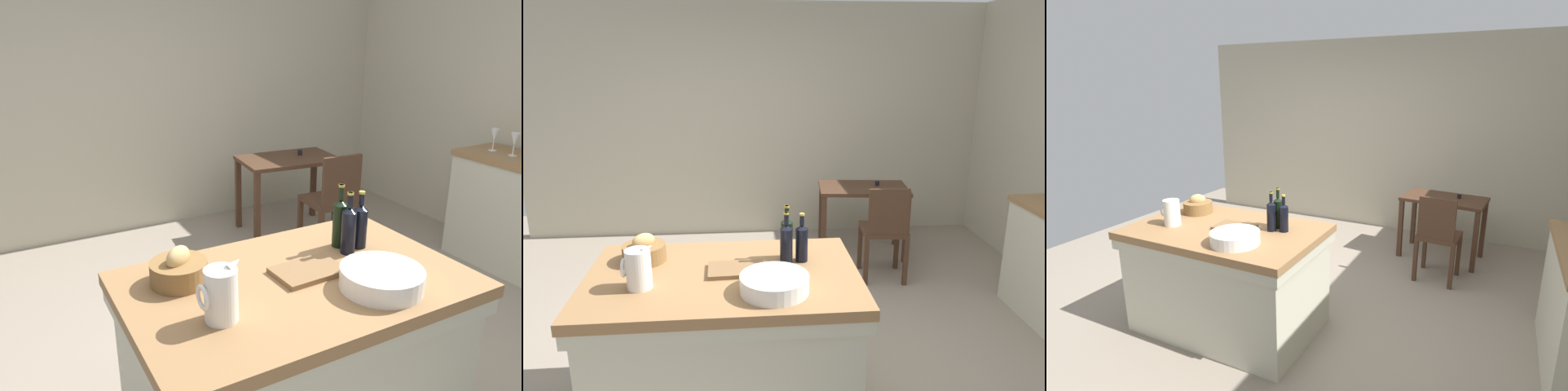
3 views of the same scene
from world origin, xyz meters
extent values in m
plane|color=gray|center=(0.00, 0.00, 0.00)|extent=(6.76, 6.76, 0.00)
cube|color=#B2AA93|center=(0.00, 2.60, 1.30)|extent=(5.32, 0.12, 2.60)
cube|color=olive|center=(-0.32, -0.48, 0.84)|extent=(1.52, 0.97, 0.06)
cube|color=#BCBAA3|center=(-0.32, -0.48, 0.77)|extent=(1.50, 0.95, 0.08)
cube|color=#BCBAA3|center=(-0.32, -0.48, 0.41)|extent=(1.44, 0.89, 0.81)
cube|color=#472D1E|center=(1.05, 1.79, 0.71)|extent=(0.96, 0.66, 0.04)
cube|color=#472D1E|center=(0.61, 1.59, 0.35)|extent=(0.06, 0.06, 0.69)
cube|color=#472D1E|center=(1.44, 1.50, 0.35)|extent=(0.06, 0.06, 0.69)
cube|color=#472D1E|center=(0.66, 2.08, 0.35)|extent=(0.06, 0.06, 0.69)
cube|color=#472D1E|center=(1.49, 1.99, 0.35)|extent=(0.06, 0.06, 0.69)
cylinder|color=black|center=(1.20, 1.82, 0.76)|extent=(0.04, 0.04, 0.05)
cube|color=#472D1E|center=(1.10, 1.19, 0.48)|extent=(0.43, 0.43, 0.04)
cube|color=#472D1E|center=(1.09, 1.01, 0.71)|extent=(0.36, 0.06, 0.42)
cube|color=#472D1E|center=(1.30, 1.36, 0.23)|extent=(0.04, 0.04, 0.45)
cube|color=#472D1E|center=(0.94, 1.39, 0.23)|extent=(0.04, 0.04, 0.45)
cube|color=#472D1E|center=(1.27, 1.00, 0.23)|extent=(0.04, 0.04, 0.45)
cube|color=#472D1E|center=(0.91, 1.03, 0.23)|extent=(0.04, 0.04, 0.45)
cylinder|color=silver|center=(-0.75, -0.62, 0.98)|extent=(0.13, 0.13, 0.21)
cone|color=silver|center=(-0.69, -0.62, 1.10)|extent=(0.07, 0.04, 0.06)
torus|color=silver|center=(-0.82, -0.62, 0.99)|extent=(0.02, 0.10, 0.10)
cylinder|color=silver|center=(-0.05, -0.73, 0.92)|extent=(0.36, 0.36, 0.09)
cylinder|color=brown|center=(-0.79, -0.27, 0.92)|extent=(0.25, 0.25, 0.10)
ellipsoid|color=tan|center=(-0.79, -0.27, 1.00)|extent=(0.16, 0.14, 0.10)
cube|color=brown|center=(-0.25, -0.46, 0.89)|extent=(0.32, 0.22, 0.02)
cylinder|color=black|center=(0.14, -0.35, 0.97)|extent=(0.07, 0.07, 0.20)
cone|color=black|center=(0.14, -0.35, 1.09)|extent=(0.07, 0.07, 0.02)
cylinder|color=black|center=(0.14, -0.35, 1.13)|extent=(0.03, 0.03, 0.07)
cylinder|color=#B29933|center=(0.14, -0.35, 1.16)|extent=(0.03, 0.03, 0.01)
cylinder|color=black|center=(0.06, -0.29, 0.99)|extent=(0.07, 0.07, 0.22)
cone|color=black|center=(0.06, -0.29, 1.11)|extent=(0.07, 0.07, 0.03)
cylinder|color=black|center=(0.06, -0.29, 1.16)|extent=(0.03, 0.03, 0.08)
cylinder|color=#B29933|center=(0.06, -0.29, 1.19)|extent=(0.03, 0.03, 0.01)
cylinder|color=black|center=(0.04, -0.38, 0.98)|extent=(0.07, 0.07, 0.21)
cone|color=black|center=(0.04, -0.38, 1.10)|extent=(0.07, 0.07, 0.03)
cylinder|color=black|center=(0.04, -0.38, 1.15)|extent=(0.03, 0.03, 0.08)
cylinder|color=#B29933|center=(0.04, -0.38, 1.18)|extent=(0.03, 0.03, 0.01)
camera|label=1|loc=(-1.43, -2.17, 1.96)|focal=35.17mm
camera|label=2|loc=(-0.20, -3.00, 2.05)|focal=33.71mm
camera|label=3|loc=(1.61, -2.93, 1.96)|focal=27.85mm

